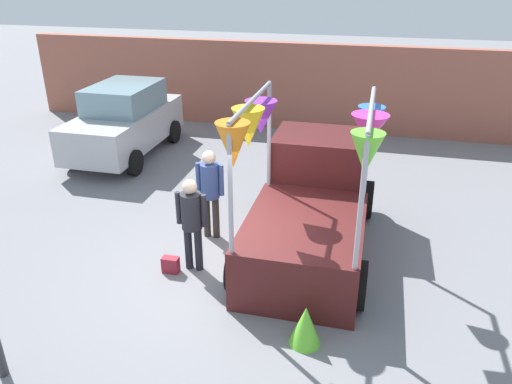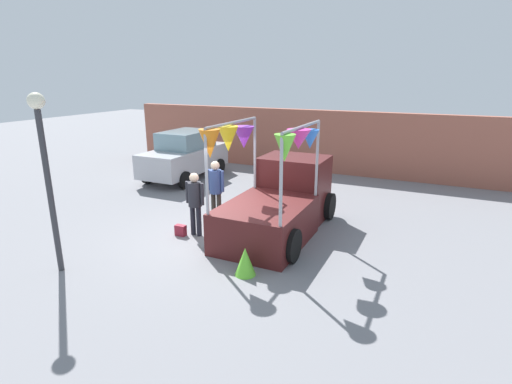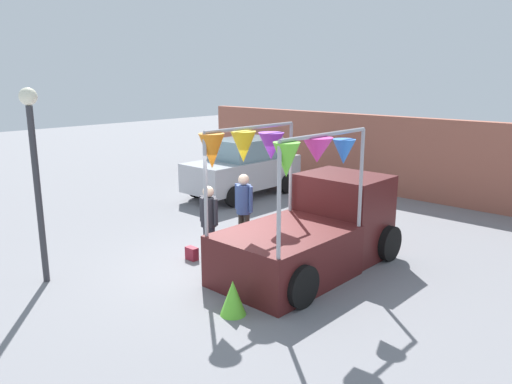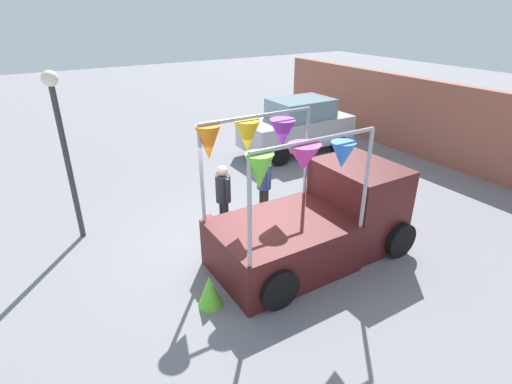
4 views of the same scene
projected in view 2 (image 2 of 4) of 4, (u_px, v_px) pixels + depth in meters
name	position (u px, v px, depth m)	size (l,w,h in m)	color
ground_plane	(218.00, 238.00, 10.16)	(60.00, 60.00, 0.00)	slate
vendor_truck	(281.00, 198.00, 10.52)	(2.41, 4.06, 2.94)	#4C1919
parked_car	(185.00, 155.00, 15.80)	(1.88, 4.00, 1.88)	#B7B7BC
person_customer	(195.00, 198.00, 10.08)	(0.53, 0.34, 1.65)	black
person_vendor	(216.00, 185.00, 11.06)	(0.53, 0.34, 1.74)	#2D2823
handbag	(181.00, 230.00, 10.29)	(0.28, 0.16, 0.28)	maroon
street_lamp	(45.00, 158.00, 7.82)	(0.32, 0.32, 3.69)	#333338
brick_boundary_wall	(316.00, 141.00, 16.93)	(18.00, 0.36, 2.60)	#9E5947
folded_kite_bundle_lime	(245.00, 261.00, 8.22)	(0.44, 0.44, 0.60)	#66CC33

